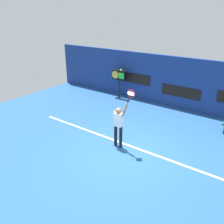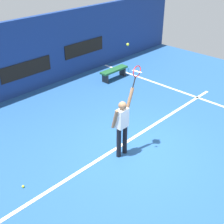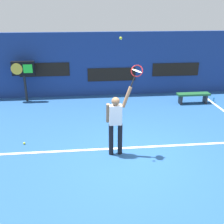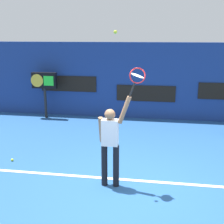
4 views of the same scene
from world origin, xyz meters
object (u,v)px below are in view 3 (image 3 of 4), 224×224
Objects in this scene: scoreboard_clock at (23,70)px; spare_ball at (24,143)px; court_bench at (193,96)px; water_bottle at (214,100)px; tennis_ball at (121,38)px; tennis_racket at (136,72)px; tennis_player at (116,121)px.

scoreboard_clock is 25.81× the size of spare_ball.
spare_ball is (-6.48, -3.05, -0.30)m from court_bench.
tennis_ball is at bearing -139.67° from water_bottle.
court_bench is (7.16, -1.04, -1.03)m from scoreboard_clock.
tennis_player is at bearing 179.53° from tennis_racket.
water_bottle is 8.03m from spare_ball.
tennis_player is 2.98m from spare_ball.
tennis_racket reaches higher than spare_ball.
tennis_ball is at bearing -55.08° from scoreboard_clock.
tennis_player is 1.43m from tennis_racket.
tennis_ball is at bearing -175.58° from tennis_racket.
tennis_racket is 0.94m from tennis_ball.
tennis_player is at bearing 161.01° from tennis_ball.
tennis_player is 1.41× the size of court_bench.
tennis_racket is 0.45× the size of court_bench.
tennis_racket is 9.20× the size of spare_ball.
court_bench is 5.83× the size of water_bottle.
court_bench is at bearing 46.86° from tennis_ball.
tennis_player is at bearing -55.71° from scoreboard_clock.
water_bottle is (4.74, 3.90, -0.89)m from tennis_player.
water_bottle is at bearing -7.31° from scoreboard_clock.
spare_ball is at bearing -80.62° from scoreboard_clock.
spare_ball is (-2.80, 0.88, -3.16)m from tennis_ball.
tennis_player reaches higher than spare_ball.
scoreboard_clock reaches higher than court_bench.
tennis_player is 8.22× the size of water_bottle.
tennis_racket is at bearing 4.42° from tennis_ball.
spare_ball is (0.68, -4.09, -1.34)m from scoreboard_clock.
tennis_ball is 6.81m from water_bottle.
tennis_ball is (-0.42, -0.03, 0.85)m from tennis_racket.
tennis_player is at bearing -134.22° from court_bench.
tennis_racket is at bearing -137.22° from water_bottle.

